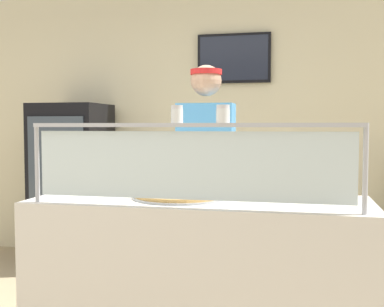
# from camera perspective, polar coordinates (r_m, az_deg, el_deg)

# --- Properties ---
(shop_rear_unit) EXTENTS (6.23, 0.13, 2.70)m
(shop_rear_unit) POSITION_cam_1_polar(r_m,az_deg,el_deg) (4.72, 6.30, 3.44)
(shop_rear_unit) COLOR beige
(shop_rear_unit) RESTS_ON ground
(serving_counter) EXTENTS (1.83, 0.67, 0.95)m
(serving_counter) POSITION_cam_1_polar(r_m,az_deg,el_deg) (2.72, 0.95, -15.43)
(serving_counter) COLOR silver
(serving_counter) RESTS_ON ground
(sneeze_guard) EXTENTS (1.66, 0.06, 0.41)m
(sneeze_guard) POSITION_cam_1_polar(r_m,az_deg,el_deg) (2.31, -0.41, -0.02)
(sneeze_guard) COLOR #B2B5BC
(sneeze_guard) RESTS_ON serving_counter
(pizza_tray) EXTENTS (0.52, 0.52, 0.04)m
(pizza_tray) POSITION_cam_1_polar(r_m,az_deg,el_deg) (2.64, -1.50, -5.00)
(pizza_tray) COLOR #9EA0A8
(pizza_tray) RESTS_ON serving_counter
(pizza_server) EXTENTS (0.11, 0.29, 0.01)m
(pizza_server) POSITION_cam_1_polar(r_m,az_deg,el_deg) (2.62, -2.05, -4.57)
(pizza_server) COLOR #ADAFB7
(pizza_server) RESTS_ON pizza_tray
(parmesan_shaker) EXTENTS (0.06, 0.06, 0.09)m
(parmesan_shaker) POSITION_cam_1_polar(r_m,az_deg,el_deg) (2.32, -1.81, 4.60)
(parmesan_shaker) COLOR white
(parmesan_shaker) RESTS_ON sneeze_guard
(pepper_flake_shaker) EXTENTS (0.07, 0.07, 0.09)m
(pepper_flake_shaker) POSITION_cam_1_polar(r_m,az_deg,el_deg) (2.27, 3.73, 4.61)
(pepper_flake_shaker) COLOR white
(pepper_flake_shaker) RESTS_ON sneeze_guard
(worker_figure) EXTENTS (0.41, 0.50, 1.76)m
(worker_figure) POSITION_cam_1_polar(r_m,az_deg,el_deg) (3.26, 1.74, -2.72)
(worker_figure) COLOR #23232D
(worker_figure) RESTS_ON ground
(drink_fridge) EXTENTS (0.65, 0.64, 1.56)m
(drink_fridge) POSITION_cam_1_polar(r_m,az_deg,el_deg) (4.79, -14.15, -3.57)
(drink_fridge) COLOR black
(drink_fridge) RESTS_ON ground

